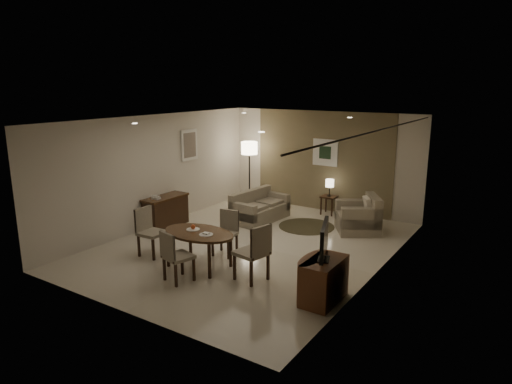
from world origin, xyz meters
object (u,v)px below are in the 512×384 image
Objects in this scene: dining_table at (199,249)px; sofa at (260,206)px; console_desk at (166,212)px; chair_right at (251,252)px; side_table at (329,205)px; tv_cabinet at (324,281)px; chair_near at (179,256)px; floor_lamp at (249,173)px; armchair at (358,214)px; chair_far at (225,234)px; chair_left at (152,232)px.

sofa is at bearing 101.72° from dining_table.
console_desk is at bearing 147.09° from dining_table.
dining_table is 1.40× the size of chair_right.
tv_cabinet is at bearing -66.72° from side_table.
chair_near is (2.42, -2.18, 0.09)m from console_desk.
chair_right is at bearing -55.79° from floor_lamp.
dining_table is at bearing -97.15° from side_table.
console_desk is 3.76m from chair_right.
chair_right is 3.65m from sofa.
chair_right reaches higher than armchair.
side_table is (0.47, 5.34, -0.22)m from chair_near.
side_table is 0.28× the size of floor_lamp.
chair_right is at bearing -145.20° from sofa.
chair_far is 0.93× the size of armchair.
chair_left reaches higher than chair_far.
armchair is (2.92, 3.73, -0.06)m from chair_left.
chair_far is (-2.55, 0.76, 0.10)m from tv_cabinet.
chair_near reaches higher than console_desk.
chair_far is (0.04, 0.76, 0.11)m from dining_table.
armchair is 1.95× the size of side_table.
chair_right is (1.05, 0.73, 0.06)m from chair_near.
dining_table is at bearing -67.80° from floor_lamp.
floor_lamp reaches higher than chair_right.
sofa is (-0.78, 3.88, -0.09)m from chair_near.
chair_far is 4.08m from floor_lamp.
dining_table is at bearing -101.03° from chair_far.
chair_right is at bearing -40.74° from chair_far.
chair_right is at bearing 1.87° from dining_table.
chair_far is 2.53m from sofa.
chair_right is 0.58× the size of floor_lamp.
armchair reaches higher than dining_table.
tv_cabinet is 0.92× the size of chair_left.
side_table is 2.47m from floor_lamp.
armchair is at bearing -40.15° from side_table.
chair_right is at bearing -89.47° from chair_left.
chair_near is at bearing -95.20° from chair_far.
chair_right is at bearing -82.83° from side_table.
dining_table is (2.30, -1.49, -0.03)m from console_desk.
floor_lamp is (-2.95, 4.34, 0.38)m from chair_right.
chair_right is at bearing -41.64° from armchair.
floor_lamp is at bearing 79.79° from console_desk.
console_desk is 1.14× the size of chair_right.
chair_near reaches higher than dining_table.
chair_near is at bearing -163.97° from sofa.
dining_table is 4.76m from floor_lamp.
chair_far is at bearing 163.31° from tv_cabinet.
chair_near is 5.36m from side_table.
floor_lamp reaches higher than armchair.
chair_left is 2.33m from chair_right.
armchair is at bearing 102.76° from tv_cabinet.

